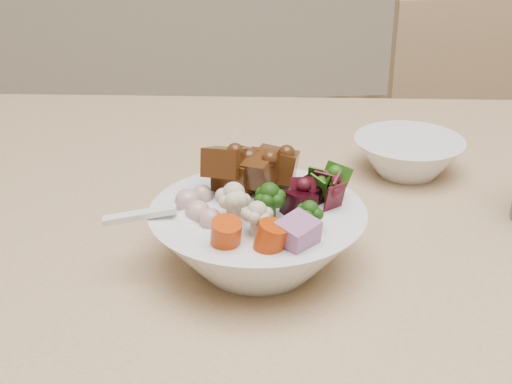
{
  "coord_description": "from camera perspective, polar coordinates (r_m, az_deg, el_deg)",
  "views": [
    {
      "loc": [
        -0.29,
        -0.43,
        1.15
      ],
      "look_at": [
        -0.23,
        0.17,
        0.85
      ],
      "focal_mm": 50.0,
      "sensor_mm": 36.0,
      "label": 1
    }
  ],
  "objects": [
    {
      "name": "chair_far",
      "position": [
        1.5,
        18.74,
        -1.23
      ],
      "size": [
        0.42,
        0.42,
        0.89
      ],
      "rotation": [
        0.0,
        0.0,
        0.01
      ],
      "color": "tan",
      "rests_on": "ground"
    },
    {
      "name": "soup_spoon",
      "position": [
        0.65,
        -6.33,
        -2.03
      ],
      "size": [
        0.1,
        0.03,
        0.02
      ],
      "rotation": [
        0.0,
        0.0,
        -0.03
      ],
      "color": "silver",
      "rests_on": "food_bowl"
    },
    {
      "name": "side_bowl",
      "position": [
        0.88,
        12.06,
        2.82
      ],
      "size": [
        0.13,
        0.13,
        0.04
      ],
      "primitive_type": null,
      "color": "silver",
      "rests_on": "dining_table"
    },
    {
      "name": "food_bowl",
      "position": [
        0.67,
        0.25,
        -3.3
      ],
      "size": [
        0.2,
        0.2,
        0.11
      ],
      "color": "silver",
      "rests_on": "dining_table"
    }
  ]
}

